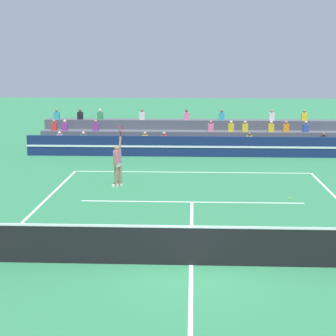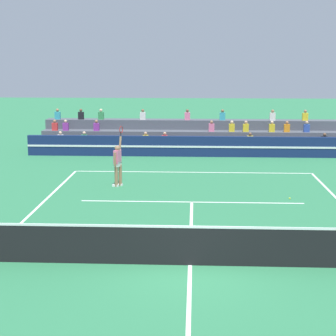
# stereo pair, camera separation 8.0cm
# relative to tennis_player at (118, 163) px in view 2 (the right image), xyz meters

# --- Properties ---
(ground_plane) EXTENTS (120.00, 120.00, 0.00)m
(ground_plane) POSITION_rel_tennis_player_xyz_m (3.08, -8.90, -0.99)
(ground_plane) COLOR #2D7A4C
(court_lines) EXTENTS (11.10, 23.90, 0.01)m
(court_lines) POSITION_rel_tennis_player_xyz_m (3.08, -8.90, -0.99)
(court_lines) COLOR white
(court_lines) RESTS_ON ground
(tennis_net) EXTENTS (12.00, 0.10, 1.10)m
(tennis_net) POSITION_rel_tennis_player_xyz_m (3.08, -8.90, -0.45)
(tennis_net) COLOR black
(tennis_net) RESTS_ON ground
(sponsor_banner_wall) EXTENTS (18.00, 0.26, 1.10)m
(sponsor_banner_wall) POSITION_rel_tennis_player_xyz_m (3.08, 7.24, -0.44)
(sponsor_banner_wall) COLOR navy
(sponsor_banner_wall) RESTS_ON ground
(bleacher_stand) EXTENTS (17.48, 2.85, 2.28)m
(bleacher_stand) POSITION_rel_tennis_player_xyz_m (3.07, 9.78, -0.34)
(bleacher_stand) COLOR #4C515B
(bleacher_stand) RESTS_ON ground
(tennis_player) EXTENTS (0.43, 0.84, 2.50)m
(tennis_player) POSITION_rel_tennis_player_xyz_m (0.00, 0.00, 0.00)
(tennis_player) COLOR #9E7051
(tennis_player) RESTS_ON ground
(tennis_ball) EXTENTS (0.07, 0.07, 0.07)m
(tennis_ball) POSITION_rel_tennis_player_xyz_m (6.78, -1.87, -0.96)
(tennis_ball) COLOR #C6DB33
(tennis_ball) RESTS_ON ground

